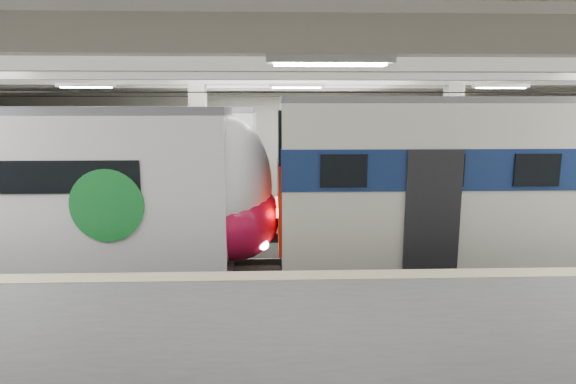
{
  "coord_description": "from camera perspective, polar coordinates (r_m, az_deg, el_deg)",
  "views": [
    {
      "loc": [
        -0.74,
        -12.18,
        4.38
      ],
      "look_at": [
        -0.28,
        1.0,
        2.0
      ],
      "focal_mm": 30.0,
      "sensor_mm": 36.0,
      "label": 1
    }
  ],
  "objects": [
    {
      "name": "modern_emu",
      "position": [
        13.74,
        -27.65,
        -0.33
      ],
      "size": [
        13.43,
        2.77,
        4.35
      ],
      "color": "silver",
      "rests_on": "ground"
    },
    {
      "name": "older_rer",
      "position": [
        14.25,
        28.0,
        1.06
      ],
      "size": [
        13.98,
        3.09,
        4.59
      ],
      "color": "beige",
      "rests_on": "ground"
    },
    {
      "name": "far_train",
      "position": [
        19.24,
        -24.19,
        2.88
      ],
      "size": [
        13.4,
        2.9,
        4.29
      ],
      "rotation": [
        0.0,
        0.0,
        -0.01
      ],
      "color": "silver",
      "rests_on": "ground"
    },
    {
      "name": "station_hall",
      "position": [
        10.53,
        2.07,
        4.03
      ],
      "size": [
        36.0,
        24.0,
        5.75
      ],
      "color": "black",
      "rests_on": "ground"
    }
  ]
}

